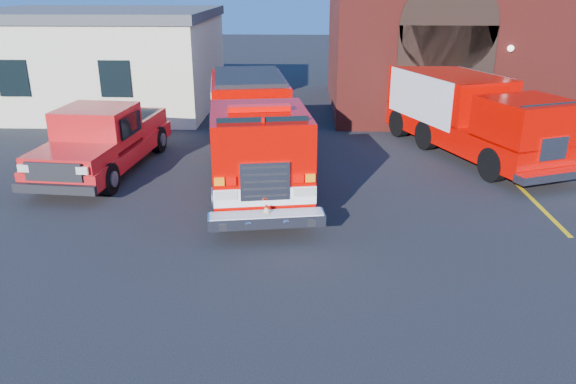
{
  "coord_description": "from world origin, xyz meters",
  "views": [
    {
      "loc": [
        0.4,
        -12.42,
        5.56
      ],
      "look_at": [
        0.0,
        -1.2,
        1.3
      ],
      "focal_mm": 35.0,
      "sensor_mm": 36.0,
      "label": 1
    }
  ],
  "objects_px": {
    "fire_engine": "(253,131)",
    "secondary_truck": "(469,113)",
    "side_building": "(100,59)",
    "pickup_truck": "(103,140)",
    "fire_station": "(503,11)"
  },
  "relations": [
    {
      "from": "side_building",
      "to": "fire_engine",
      "type": "bearing_deg",
      "value": -50.63
    },
    {
      "from": "fire_engine",
      "to": "secondary_truck",
      "type": "xyz_separation_m",
      "value": [
        6.98,
        2.72,
        -0.04
      ]
    },
    {
      "from": "fire_engine",
      "to": "secondary_truck",
      "type": "distance_m",
      "value": 7.49
    },
    {
      "from": "fire_engine",
      "to": "side_building",
      "type": "bearing_deg",
      "value": 129.37
    },
    {
      "from": "fire_engine",
      "to": "secondary_truck",
      "type": "relative_size",
      "value": 1.13
    },
    {
      "from": "side_building",
      "to": "pickup_truck",
      "type": "bearing_deg",
      "value": -70.72
    },
    {
      "from": "fire_engine",
      "to": "secondary_truck",
      "type": "bearing_deg",
      "value": 21.28
    },
    {
      "from": "side_building",
      "to": "secondary_truck",
      "type": "distance_m",
      "value": 16.3
    },
    {
      "from": "fire_station",
      "to": "fire_engine",
      "type": "height_order",
      "value": "fire_station"
    },
    {
      "from": "secondary_truck",
      "to": "fire_engine",
      "type": "bearing_deg",
      "value": -158.72
    },
    {
      "from": "pickup_truck",
      "to": "secondary_truck",
      "type": "xyz_separation_m",
      "value": [
        11.64,
        2.21,
        0.42
      ]
    },
    {
      "from": "fire_station",
      "to": "pickup_truck",
      "type": "bearing_deg",
      "value": -146.02
    },
    {
      "from": "fire_engine",
      "to": "secondary_truck",
      "type": "height_order",
      "value": "fire_engine"
    },
    {
      "from": "side_building",
      "to": "fire_engine",
      "type": "xyz_separation_m",
      "value": [
        7.81,
        -9.52,
        -0.78
      ]
    },
    {
      "from": "side_building",
      "to": "secondary_truck",
      "type": "xyz_separation_m",
      "value": [
        14.79,
        -6.81,
        -0.82
      ]
    }
  ]
}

